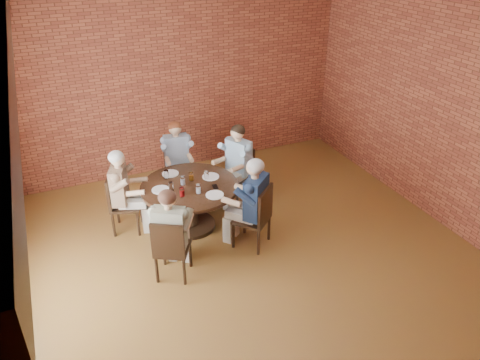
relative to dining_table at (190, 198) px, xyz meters
name	(u,v)px	position (x,y,z in m)	size (l,w,h in m)	color
floor	(254,274)	(0.41, -1.42, -0.53)	(7.00, 7.00, 0.00)	brown
ceiling	(259,14)	(0.41, -1.42, 2.87)	(7.00, 7.00, 0.00)	white
wall_back	(172,81)	(0.41, 2.08, 1.17)	(7.00, 7.00, 0.00)	brown
wall_right	(460,121)	(3.66, -1.42, 1.17)	(7.00, 7.00, 0.00)	brown
dining_table	(190,198)	(0.00, 0.00, 0.00)	(1.47, 1.47, 0.75)	black
chair_a	(240,172)	(1.04, 0.49, -0.01)	(0.59, 0.59, 0.96)	black
diner_a	(236,165)	(0.96, 0.45, 0.16)	(0.55, 0.68, 1.37)	#36688E
chair_b	(177,165)	(0.15, 1.17, -0.02)	(0.47, 0.47, 0.93)	black
diner_b	(177,159)	(0.14, 1.09, 0.13)	(0.52, 0.64, 1.32)	gray
chair_c	(120,201)	(-1.00, 0.37, -0.02)	(0.55, 0.55, 0.94)	black
diner_c	(124,192)	(-0.92, 0.34, 0.14)	(0.53, 0.65, 1.34)	brown
chair_d	(171,248)	(-0.62, -1.05, -0.02)	(0.59, 0.59, 0.94)	black
diner_d	(171,234)	(-0.58, -0.98, 0.14)	(0.53, 0.65, 1.34)	gray
chair_e	(258,215)	(0.73, -0.84, 0.00)	(0.65, 0.65, 0.98)	black
diner_e	(252,203)	(0.67, -0.77, 0.17)	(0.57, 0.70, 1.40)	#1A2A49
plate_a	(211,177)	(0.38, 0.11, 0.23)	(0.26, 0.26, 0.01)	white
plate_b	(170,174)	(-0.16, 0.46, 0.23)	(0.26, 0.26, 0.01)	white
plate_c	(161,190)	(-0.44, 0.03, 0.23)	(0.26, 0.26, 0.01)	white
plate_d	(215,195)	(0.24, -0.43, 0.23)	(0.26, 0.26, 0.01)	white
glass_a	(207,175)	(0.30, 0.06, 0.29)	(0.07, 0.07, 0.14)	white
glass_b	(191,176)	(0.08, 0.13, 0.29)	(0.07, 0.07, 0.14)	white
glass_c	(166,175)	(-0.25, 0.34, 0.29)	(0.07, 0.07, 0.14)	white
glass_d	(183,180)	(-0.08, 0.06, 0.29)	(0.07, 0.07, 0.14)	white
glass_e	(171,186)	(-0.29, -0.04, 0.29)	(0.07, 0.07, 0.14)	white
glass_f	(182,192)	(-0.20, -0.26, 0.29)	(0.07, 0.07, 0.14)	white
glass_g	(198,189)	(0.05, -0.27, 0.29)	(0.07, 0.07, 0.14)	white
smartphone	(215,187)	(0.33, -0.21, 0.23)	(0.07, 0.14, 0.01)	black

